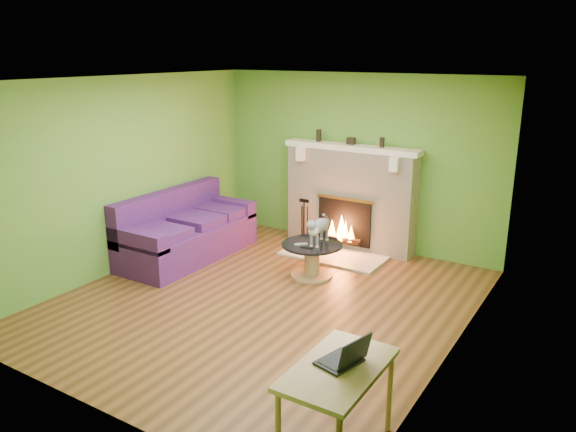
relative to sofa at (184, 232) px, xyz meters
The scene contains 22 objects.
floor 2.01m from the sofa, 19.98° to the right, with size 5.00×5.00×0.00m, color #543018.
ceiling 2.98m from the sofa, 19.98° to the right, with size 5.00×5.00×0.00m, color white.
wall_back 2.76m from the sofa, 44.52° to the left, with size 5.00×5.00×0.00m, color #609831.
wall_front 3.79m from the sofa, 59.69° to the right, with size 5.00×5.00×0.00m, color #609831.
wall_left 1.21m from the sofa, 120.29° to the right, with size 5.00×5.00×0.00m, color #609831.
wall_right 4.26m from the sofa, ahead, with size 5.00×5.00×0.00m, color #609831.
window_frame 4.54m from the sofa, 21.03° to the right, with size 1.20×1.20×0.00m, color silver.
window_pane 4.54m from the sofa, 21.07° to the right, with size 1.06×1.06×0.00m, color white.
fireplace 2.51m from the sofa, 41.47° to the left, with size 2.10×0.46×1.58m.
hearth 2.20m from the sofa, 31.23° to the left, with size 1.50×0.75×0.03m, color beige.
mantel 2.73m from the sofa, 41.12° to the left, with size 2.10×0.28×0.08m, color white.
sofa is the anchor object (origin of this frame).
coffee_table 1.98m from the sofa, ahead, with size 0.81×0.81×0.46m.
desk 4.60m from the sofa, 34.08° to the right, with size 0.57×0.98×0.72m.
cat 2.08m from the sofa, 10.28° to the left, with size 0.23×0.64×0.40m, color slate, non-canonical shape.
remote_silver 1.87m from the sofa, ahead, with size 0.17×0.04×0.02m, color #939496.
remote_black 1.98m from the sofa, ahead, with size 0.16×0.04×0.02m, color black.
laptop 4.57m from the sofa, 33.70° to the right, with size 0.28×0.32×0.24m, color black, non-canonical shape.
fire_tools 1.80m from the sofa, 45.16° to the left, with size 0.19×0.19×0.73m, color black, non-canonical shape.
mantel_vase_left 2.47m from the sofa, 51.85° to the left, with size 0.08×0.08×0.18m, color black.
mantel_vase_right 3.12m from the sofa, 35.42° to the left, with size 0.07×0.07×0.14m, color black.
mantel_box 2.77m from the sofa, 41.97° to the left, with size 0.12×0.08×0.10m, color black.
Camera 1 is at (3.52, -5.11, 2.90)m, focal length 35.00 mm.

